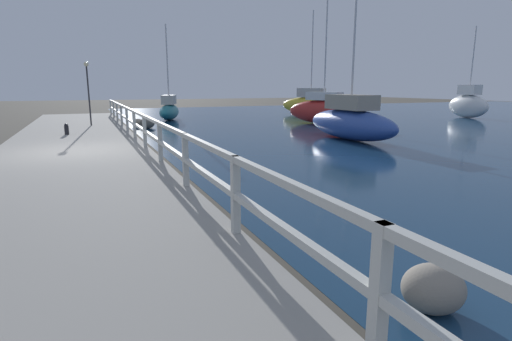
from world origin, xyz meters
name	(u,v)px	position (x,y,z in m)	size (l,w,h in m)	color
ground_plane	(74,162)	(0.00, 0.00, 0.00)	(120.00, 120.00, 0.00)	#4C473D
dock_walkway	(73,156)	(0.00, 0.00, 0.15)	(4.35, 36.00, 0.31)	#9E998E
railing	(144,125)	(2.07, 0.00, 0.99)	(0.10, 32.50, 1.00)	beige
boulder_upstream	(433,288)	(3.37, -10.09, 0.23)	(0.63, 0.56, 0.47)	gray
boulder_mid_strip	(147,123)	(3.40, 8.85, 0.29)	(0.76, 0.69, 0.57)	#666056
boulder_water_edge	(149,121)	(3.81, 11.23, 0.18)	(0.47, 0.42, 0.35)	gray
boulder_near_dock	(138,123)	(3.02, 9.63, 0.24)	(0.63, 0.56, 0.47)	gray
mooring_bollard	(66,129)	(-0.29, 4.62, 0.53)	(0.16, 0.16, 0.44)	black
dock_lamp	(88,82)	(0.67, 8.33, 2.37)	(0.22, 0.22, 3.00)	#2D2D33
sailboat_blue	(350,122)	(10.47, 0.97, 0.75)	(1.61, 5.49, 6.03)	#2D4C9E
sailboat_red	(324,110)	(13.33, 7.46, 0.81)	(2.98, 5.03, 8.09)	red
sailboat_yellow	(311,104)	(16.85, 14.82, 0.84)	(3.27, 5.45, 7.78)	gold
sailboat_teal	(169,110)	(5.60, 14.08, 0.65)	(2.49, 4.56, 6.05)	#1E707A
sailboat_white	(468,104)	(25.34, 7.61, 0.96)	(1.55, 3.67, 6.19)	white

